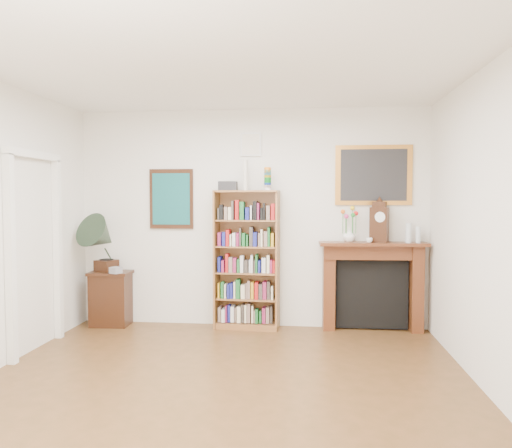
{
  "coord_description": "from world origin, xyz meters",
  "views": [
    {
      "loc": [
        0.75,
        -3.91,
        1.66
      ],
      "look_at": [
        0.16,
        1.6,
        1.37
      ],
      "focal_mm": 35.0,
      "sensor_mm": 36.0,
      "label": 1
    }
  ],
  "objects_px": {
    "cd_stack": "(116,270)",
    "teacup": "(369,240)",
    "flower_vase": "(349,235)",
    "fireplace": "(372,279)",
    "bottle_left": "(408,233)",
    "gramophone": "(102,239)",
    "bottle_right": "(418,235)",
    "mantel_clock": "(379,223)",
    "side_cabinet": "(111,298)",
    "bookshelf": "(247,252)"
  },
  "relations": [
    {
      "from": "bottle_left",
      "to": "gramophone",
      "type": "bearing_deg",
      "value": -178.26
    },
    {
      "from": "bookshelf",
      "to": "bottle_right",
      "type": "xyz_separation_m",
      "value": [
        2.11,
        0.01,
        0.23
      ]
    },
    {
      "from": "cd_stack",
      "to": "teacup",
      "type": "relative_size",
      "value": 1.58
    },
    {
      "from": "fireplace",
      "to": "gramophone",
      "type": "relative_size",
      "value": 1.74
    },
    {
      "from": "bottle_left",
      "to": "teacup",
      "type": "bearing_deg",
      "value": -173.63
    },
    {
      "from": "cd_stack",
      "to": "bottle_right",
      "type": "height_order",
      "value": "bottle_right"
    },
    {
      "from": "gramophone",
      "to": "bookshelf",
      "type": "bearing_deg",
      "value": 25.35
    },
    {
      "from": "flower_vase",
      "to": "teacup",
      "type": "height_order",
      "value": "flower_vase"
    },
    {
      "from": "teacup",
      "to": "fireplace",
      "type": "bearing_deg",
      "value": 65.24
    },
    {
      "from": "bottle_right",
      "to": "cd_stack",
      "type": "bearing_deg",
      "value": -176.95
    },
    {
      "from": "fireplace",
      "to": "bottle_right",
      "type": "xyz_separation_m",
      "value": [
        0.54,
        -0.05,
        0.56
      ]
    },
    {
      "from": "fireplace",
      "to": "bottle_left",
      "type": "height_order",
      "value": "bottle_left"
    },
    {
      "from": "cd_stack",
      "to": "flower_vase",
      "type": "xyz_separation_m",
      "value": [
        2.94,
        0.23,
        0.45
      ]
    },
    {
      "from": "mantel_clock",
      "to": "flower_vase",
      "type": "bearing_deg",
      "value": -159.56
    },
    {
      "from": "flower_vase",
      "to": "bottle_right",
      "type": "height_order",
      "value": "bottle_right"
    },
    {
      "from": "bottle_left",
      "to": "mantel_clock",
      "type": "bearing_deg",
      "value": 178.0
    },
    {
      "from": "side_cabinet",
      "to": "bottle_right",
      "type": "height_order",
      "value": "bottle_right"
    },
    {
      "from": "gramophone",
      "to": "mantel_clock",
      "type": "distance_m",
      "value": 3.52
    },
    {
      "from": "mantel_clock",
      "to": "bottle_right",
      "type": "relative_size",
      "value": 2.51
    },
    {
      "from": "bottle_right",
      "to": "flower_vase",
      "type": "bearing_deg",
      "value": 177.9
    },
    {
      "from": "side_cabinet",
      "to": "fireplace",
      "type": "distance_m",
      "value": 3.37
    },
    {
      "from": "cd_stack",
      "to": "bottle_right",
      "type": "relative_size",
      "value": 0.6
    },
    {
      "from": "mantel_clock",
      "to": "teacup",
      "type": "bearing_deg",
      "value": -127.9
    },
    {
      "from": "cd_stack",
      "to": "mantel_clock",
      "type": "height_order",
      "value": "mantel_clock"
    },
    {
      "from": "flower_vase",
      "to": "bottle_left",
      "type": "xyz_separation_m",
      "value": [
        0.71,
        -0.04,
        0.04
      ]
    },
    {
      "from": "cd_stack",
      "to": "bottle_right",
      "type": "bearing_deg",
      "value": 3.05
    },
    {
      "from": "gramophone",
      "to": "mantel_clock",
      "type": "xyz_separation_m",
      "value": [
        3.51,
        0.13,
        0.22
      ]
    },
    {
      "from": "gramophone",
      "to": "bottle_right",
      "type": "distance_m",
      "value": 3.98
    },
    {
      "from": "gramophone",
      "to": "flower_vase",
      "type": "height_order",
      "value": "gramophone"
    },
    {
      "from": "cd_stack",
      "to": "bottle_left",
      "type": "bearing_deg",
      "value": 3.03
    },
    {
      "from": "bottle_right",
      "to": "mantel_clock",
      "type": "bearing_deg",
      "value": 179.46
    },
    {
      "from": "cd_stack",
      "to": "flower_vase",
      "type": "bearing_deg",
      "value": 4.5
    },
    {
      "from": "side_cabinet",
      "to": "teacup",
      "type": "height_order",
      "value": "teacup"
    },
    {
      "from": "bookshelf",
      "to": "teacup",
      "type": "bearing_deg",
      "value": 2.11
    },
    {
      "from": "fireplace",
      "to": "gramophone",
      "type": "bearing_deg",
      "value": -179.44
    },
    {
      "from": "bookshelf",
      "to": "bottle_right",
      "type": "distance_m",
      "value": 2.13
    },
    {
      "from": "bottle_right",
      "to": "side_cabinet",
      "type": "bearing_deg",
      "value": -179.19
    },
    {
      "from": "teacup",
      "to": "bottle_right",
      "type": "distance_m",
      "value": 0.6
    },
    {
      "from": "flower_vase",
      "to": "teacup",
      "type": "bearing_deg",
      "value": -21.03
    },
    {
      "from": "bookshelf",
      "to": "teacup",
      "type": "relative_size",
      "value": 26.59
    },
    {
      "from": "bookshelf",
      "to": "bottle_left",
      "type": "height_order",
      "value": "bookshelf"
    },
    {
      "from": "side_cabinet",
      "to": "mantel_clock",
      "type": "height_order",
      "value": "mantel_clock"
    },
    {
      "from": "side_cabinet",
      "to": "gramophone",
      "type": "relative_size",
      "value": 0.92
    },
    {
      "from": "bottle_right",
      "to": "fireplace",
      "type": "bearing_deg",
      "value": 174.2
    },
    {
      "from": "bookshelf",
      "to": "side_cabinet",
      "type": "xyz_separation_m",
      "value": [
        -1.78,
        -0.04,
        -0.63
      ]
    },
    {
      "from": "teacup",
      "to": "bottle_right",
      "type": "bearing_deg",
      "value": 5.85
    },
    {
      "from": "bottle_right",
      "to": "bottle_left",
      "type": "bearing_deg",
      "value": -176.22
    },
    {
      "from": "side_cabinet",
      "to": "bottle_left",
      "type": "bearing_deg",
      "value": -1.55
    },
    {
      "from": "side_cabinet",
      "to": "teacup",
      "type": "bearing_deg",
      "value": -2.37
    },
    {
      "from": "fireplace",
      "to": "bottle_left",
      "type": "bearing_deg",
      "value": -10.9
    }
  ]
}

